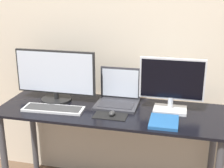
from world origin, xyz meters
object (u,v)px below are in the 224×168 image
laptop (118,96)px  book (164,122)px  monitor_right (172,84)px  mouse (112,113)px  keyboard (53,109)px  monitor_left (55,76)px

laptop → book: 0.45m
monitor_right → laptop: size_ratio=1.45×
monitor_right → mouse: monitor_right is taller
monitor_right → book: (-0.03, -0.22, -0.19)m
monitor_right → laptop: 0.41m
keyboard → mouse: 0.43m
monitor_right → mouse: (-0.37, -0.18, -0.17)m
monitor_left → keyboard: monitor_left is taller
monitor_left → laptop: 0.49m
laptop → mouse: (0.01, -0.23, -0.04)m
keyboard → mouse: mouse is taller
monitor_right → laptop: (-0.38, 0.05, -0.13)m
monitor_left → book: bearing=-14.6°
monitor_left → keyboard: size_ratio=1.40×
mouse → book: (0.35, -0.03, -0.01)m
book → keyboard: bearing=177.1°
laptop → mouse: laptop is taller
laptop → mouse: 0.24m
monitor_right → keyboard: 0.84m
laptop → monitor_left: bearing=-174.0°
keyboard → laptop: bearing=28.4°
book → monitor_right: bearing=83.4°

